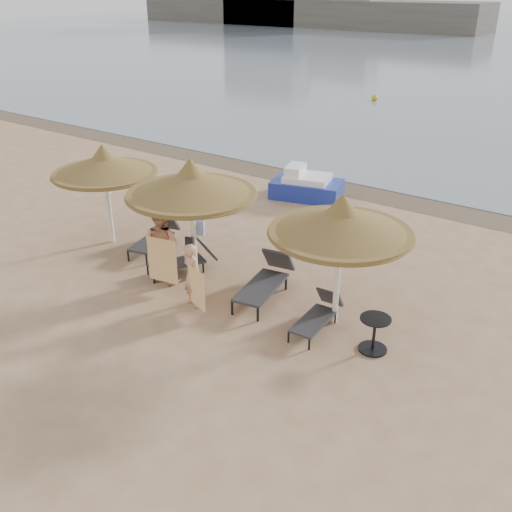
{
  "coord_description": "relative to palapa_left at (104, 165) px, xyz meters",
  "views": [
    {
      "loc": [
        7.99,
        -8.3,
        6.72
      ],
      "look_at": [
        1.19,
        1.2,
        1.06
      ],
      "focal_mm": 40.0,
      "sensor_mm": 36.0,
      "label": 1
    }
  ],
  "objects": [
    {
      "name": "ground",
      "position": [
        3.96,
        -1.38,
        -2.25
      ],
      "size": [
        160.0,
        160.0,
        0.0
      ],
      "primitive_type": "plane",
      "color": "tan",
      "rests_on": "ground"
    },
    {
      "name": "palapa_left",
      "position": [
        0.0,
        0.0,
        0.0
      ],
      "size": [
        2.86,
        2.86,
        2.83
      ],
      "rotation": [
        0.0,
        0.0,
        0.17
      ],
      "color": "white",
      "rests_on": "ground"
    },
    {
      "name": "bag_patterned",
      "position": [
        3.35,
        -0.09,
        -0.96
      ],
      "size": [
        0.33,
        0.21,
        0.39
      ],
      "rotation": [
        0.0,
        0.0,
        0.36
      ],
      "color": "white",
      "rests_on": "ground"
    },
    {
      "name": "palapa_right",
      "position": [
        7.18,
        -0.08,
        0.1
      ],
      "size": [
        2.98,
        2.98,
        2.96
      ],
      "rotation": [
        0.0,
        0.0,
        0.17
      ],
      "color": "white",
      "rests_on": "ground"
    },
    {
      "name": "lounger_near_left",
      "position": [
        2.94,
        -0.17,
        -1.91
      ],
      "size": [
        1.3,
        1.79,
        0.77
      ],
      "rotation": [
        0.0,
        0.0,
        -0.48
      ],
      "color": "black",
      "rests_on": "ground"
    },
    {
      "name": "towel_left",
      "position": [
        3.16,
        -1.18,
        -1.48
      ],
      "size": [
        0.79,
        0.16,
        1.13
      ],
      "rotation": [
        0.0,
        0.0,
        0.18
      ],
      "color": "orange",
      "rests_on": "ground"
    },
    {
      "name": "wet_sand_strip",
      "position": [
        3.96,
        8.02,
        -2.25
      ],
      "size": [
        200.0,
        1.6,
        0.01
      ],
      "primitive_type": "cube",
      "color": "brown",
      "rests_on": "ground"
    },
    {
      "name": "lounger_far_left",
      "position": [
        1.34,
        0.42,
        -1.88
      ],
      "size": [
        1.04,
        1.95,
        0.83
      ],
      "rotation": [
        0.0,
        0.0,
        0.24
      ],
      "color": "black",
      "rests_on": "ground"
    },
    {
      "name": "bag_dark",
      "position": [
        3.35,
        -0.43,
        -1.25
      ],
      "size": [
        0.22,
        0.13,
        0.3
      ],
      "rotation": [
        0.0,
        0.0,
        0.31
      ],
      "color": "black",
      "rests_on": "ground"
    },
    {
      "name": "towel_right",
      "position": [
        4.56,
        -1.57,
        -1.61
      ],
      "size": [
        0.64,
        0.24,
        0.94
      ],
      "rotation": [
        0.0,
        0.0,
        -0.34
      ],
      "color": "orange",
      "rests_on": "ground"
    },
    {
      "name": "lounger_far_right",
      "position": [
        6.99,
        -0.46,
        -1.93
      ],
      "size": [
        0.61,
        1.62,
        0.71
      ],
      "rotation": [
        0.0,
        0.0,
        0.05
      ],
      "color": "black",
      "rests_on": "ground"
    },
    {
      "name": "person_right",
      "position": [
        4.21,
        -1.32,
        -1.36
      ],
      "size": [
        0.92,
        0.71,
        1.79
      ],
      "primitive_type": "imported",
      "rotation": [
        0.0,
        0.0,
        2.91
      ],
      "color": "tan",
      "rests_on": "ground"
    },
    {
      "name": "side_table",
      "position": [
        8.32,
        -0.56,
        -1.9
      ],
      "size": [
        0.62,
        0.62,
        0.75
      ],
      "rotation": [
        0.0,
        0.0,
        0.31
      ],
      "color": "black",
      "rests_on": "ground"
    },
    {
      "name": "palapa_center",
      "position": [
        3.35,
        -0.27,
        0.2
      ],
      "size": [
        3.1,
        3.1,
        3.08
      ],
      "rotation": [
        0.0,
        0.0,
        0.3
      ],
      "color": "white",
      "rests_on": "ground"
    },
    {
      "name": "person_left",
      "position": [
        2.81,
        -0.83,
        -1.14
      ],
      "size": [
        1.12,
        0.81,
        2.24
      ],
      "primitive_type": "imported",
      "rotation": [
        0.0,
        0.0,
        3.29
      ],
      "color": "tan",
      "rests_on": "ground"
    },
    {
      "name": "lounger_near_right",
      "position": [
        5.31,
        0.03,
        -1.83
      ],
      "size": [
        1.05,
        2.19,
        0.94
      ],
      "rotation": [
        0.0,
        0.0,
        0.17
      ],
      "color": "black",
      "rests_on": "ground"
    },
    {
      "name": "pedal_boat",
      "position": [
        2.56,
        6.38,
        -1.85
      ],
      "size": [
        2.62,
        1.95,
        1.09
      ],
      "rotation": [
        0.0,
        0.0,
        0.27
      ],
      "color": "#1B2D96",
      "rests_on": "ground"
    },
    {
      "name": "buoy_left",
      "position": [
        -2.97,
        23.74,
        -2.06
      ],
      "size": [
        0.38,
        0.38,
        0.38
      ],
      "primitive_type": "sphere",
      "color": "gold",
      "rests_on": "ground"
    },
    {
      "name": "far_shore",
      "position": [
        -21.14,
        76.45,
        0.65
      ],
      "size": [
        150.0,
        54.8,
        12.0
      ],
      "color": "#605A4F",
      "rests_on": "ground"
    }
  ]
}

